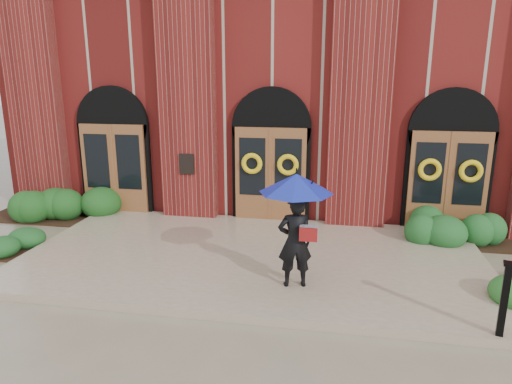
% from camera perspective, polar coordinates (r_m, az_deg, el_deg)
% --- Properties ---
extents(ground, '(90.00, 90.00, 0.00)m').
position_cam_1_polar(ground, '(10.08, -0.60, -8.85)').
color(ground, gray).
rests_on(ground, ground).
extents(landing, '(10.00, 5.30, 0.15)m').
position_cam_1_polar(landing, '(10.19, -0.44, -8.13)').
color(landing, tan).
rests_on(landing, ground).
extents(church_building, '(16.20, 12.53, 7.00)m').
position_cam_1_polar(church_building, '(17.97, 4.83, 12.89)').
color(church_building, maroon).
rests_on(church_building, ground).
extents(man_with_umbrella, '(1.63, 1.63, 2.15)m').
position_cam_1_polar(man_with_umbrella, '(8.24, 5.00, -2.09)').
color(man_with_umbrella, black).
rests_on(man_with_umbrella, landing).
extents(metal_post, '(0.19, 0.19, 1.19)m').
position_cam_1_polar(metal_post, '(7.89, 28.63, -11.52)').
color(metal_post, black).
rests_on(metal_post, landing).
extents(hedge_wall_left, '(3.26, 1.30, 0.84)m').
position_cam_1_polar(hedge_wall_left, '(14.33, -24.37, -1.27)').
color(hedge_wall_left, '#194617').
rests_on(hedge_wall_left, ground).
extents(hedge_wall_right, '(2.89, 1.16, 0.74)m').
position_cam_1_polar(hedge_wall_right, '(12.34, 26.05, -4.10)').
color(hedge_wall_right, '#1B4F1F').
rests_on(hedge_wall_right, ground).
extents(hedge_front_left, '(1.25, 1.07, 0.44)m').
position_cam_1_polar(hedge_front_left, '(11.75, -26.30, -5.80)').
color(hedge_front_left, '#18481C').
rests_on(hedge_front_left, ground).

